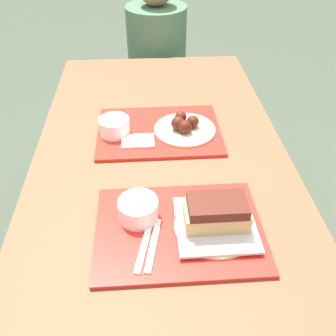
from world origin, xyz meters
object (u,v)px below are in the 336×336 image
(tray_near, at_px, (179,229))
(tray_far, at_px, (159,131))
(bowl_coleslaw_far, at_px, (114,126))
(bowl_coleslaw_near, at_px, (138,209))
(person_seated_across, at_px, (157,49))
(brisket_sandwich_plate, at_px, (216,218))
(wings_plate_far, at_px, (184,126))

(tray_near, bearing_deg, tray_far, 93.52)
(bowl_coleslaw_far, bearing_deg, bowl_coleslaw_near, -79.00)
(tray_near, relative_size, bowl_coleslaw_near, 4.08)
(bowl_coleslaw_far, relative_size, person_seated_across, 0.15)
(brisket_sandwich_plate, height_order, person_seated_across, person_seated_across)
(tray_near, height_order, brisket_sandwich_plate, brisket_sandwich_plate)
(bowl_coleslaw_near, height_order, wings_plate_far, same)
(tray_near, distance_m, brisket_sandwich_plate, 0.10)
(brisket_sandwich_plate, bearing_deg, tray_near, 177.19)
(tray_far, bearing_deg, brisket_sandwich_plate, -75.56)
(tray_far, relative_size, bowl_coleslaw_far, 4.08)
(tray_near, height_order, bowl_coleslaw_far, bowl_coleslaw_far)
(tray_far, xyz_separation_m, brisket_sandwich_plate, (0.12, -0.47, 0.04))
(wings_plate_far, bearing_deg, bowl_coleslaw_far, -179.37)
(tray_near, bearing_deg, bowl_coleslaw_far, 112.04)
(bowl_coleslaw_far, bearing_deg, wings_plate_far, 0.63)
(tray_near, xyz_separation_m, tray_far, (-0.03, 0.47, 0.00))
(bowl_coleslaw_near, xyz_separation_m, bowl_coleslaw_far, (-0.08, 0.41, 0.00))
(brisket_sandwich_plate, height_order, wings_plate_far, brisket_sandwich_plate)
(bowl_coleslaw_near, xyz_separation_m, wings_plate_far, (0.16, 0.41, -0.01))
(bowl_coleslaw_far, xyz_separation_m, person_seated_across, (0.19, 0.90, -0.08))
(tray_far, bearing_deg, bowl_coleslaw_near, -100.19)
(tray_near, bearing_deg, person_seated_across, 89.88)
(bowl_coleslaw_near, bearing_deg, bowl_coleslaw_far, 101.00)
(person_seated_across, bearing_deg, wings_plate_far, -86.37)
(bowl_coleslaw_far, bearing_deg, tray_far, 4.45)
(tray_near, height_order, bowl_coleslaw_near, bowl_coleslaw_near)
(bowl_coleslaw_near, distance_m, person_seated_across, 1.32)
(tray_far, xyz_separation_m, bowl_coleslaw_far, (-0.16, -0.01, 0.04))
(tray_near, bearing_deg, wings_plate_far, 82.57)
(tray_near, xyz_separation_m, bowl_coleslaw_near, (-0.10, 0.05, 0.04))
(tray_near, bearing_deg, bowl_coleslaw_near, 156.56)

